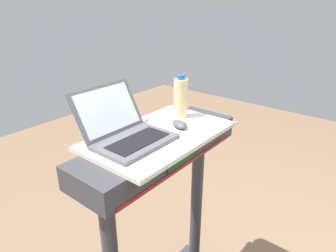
% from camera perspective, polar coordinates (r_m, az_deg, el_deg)
% --- Properties ---
extents(desk_board, '(0.69, 0.41, 0.02)m').
position_cam_1_polar(desk_board, '(1.40, -1.59, -1.76)').
color(desk_board, beige).
rests_on(desk_board, treadmill_base).
extents(laptop, '(0.33, 0.33, 0.22)m').
position_cam_1_polar(laptop, '(1.32, -7.87, -0.89)').
color(laptop, '#515459').
rests_on(laptop, desk_board).
extents(computer_mouse, '(0.10, 0.12, 0.03)m').
position_cam_1_polar(computer_mouse, '(1.45, 2.20, 0.34)').
color(computer_mouse, '#4C4C51').
rests_on(computer_mouse, desk_board).
extents(water_bottle, '(0.07, 0.07, 0.22)m').
position_cam_1_polar(water_bottle, '(1.56, 2.40, 5.33)').
color(water_bottle, beige).
rests_on(water_bottle, desk_board).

